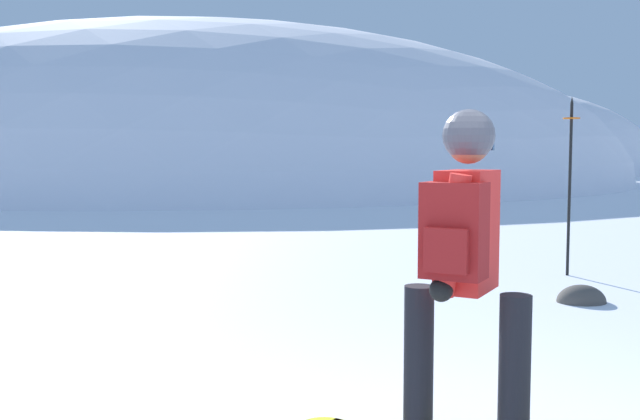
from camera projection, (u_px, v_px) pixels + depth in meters
ridge_peak_main at (208, 181)px, 37.50m from camera, size 42.03×37.83×15.31m
ridge_peak_far at (500, 173)px, 52.43m from camera, size 22.22×20.00×11.88m
snowboarder_main at (464, 276)px, 3.48m from camera, size 1.49×1.27×1.71m
piste_marker_near at (570, 175)px, 8.82m from camera, size 0.20×0.20×2.18m
rock_dark at (581, 302)px, 7.33m from camera, size 0.50×0.43×0.35m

